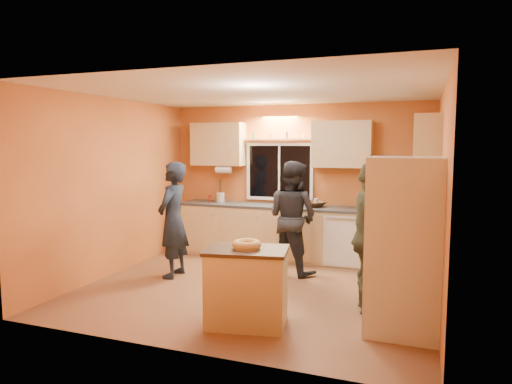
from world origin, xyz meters
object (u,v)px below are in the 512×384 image
at_px(island, 247,286).
at_px(refrigerator, 404,246).
at_px(person_left, 173,220).
at_px(person_center, 292,217).
at_px(person_right, 370,237).

bearing_deg(island, refrigerator, 3.25).
bearing_deg(person_left, refrigerator, 70.53).
relative_size(person_center, person_right, 0.97).
height_order(island, person_right, person_right).
height_order(island, person_left, person_left).
bearing_deg(refrigerator, island, -165.91).
height_order(refrigerator, person_left, refrigerator).
height_order(person_left, person_right, person_right).
xyz_separation_m(island, person_right, (1.17, 0.86, 0.44)).
bearing_deg(person_center, person_left, 47.17).
bearing_deg(person_right, refrigerator, -152.95).
height_order(refrigerator, person_center, refrigerator).
relative_size(person_left, person_right, 0.97).
bearing_deg(person_center, person_right, 156.24).
height_order(refrigerator, island, refrigerator).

